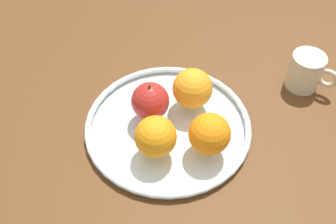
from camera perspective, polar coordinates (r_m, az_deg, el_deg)
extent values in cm
cube|color=#593418|center=(76.75, 0.00, -3.32)|extent=(123.25, 123.25, 4.00)
cylinder|color=silver|center=(74.94, 0.00, -2.25)|extent=(30.74, 30.74, 0.60)
torus|color=silver|center=(74.24, 0.00, -1.82)|extent=(32.03, 32.03, 1.20)
sphere|color=#AD2521|center=(72.72, -2.47, 1.80)|extent=(7.29, 7.29, 7.29)
cylinder|color=#593819|center=(69.94, -2.57, 3.94)|extent=(0.44, 0.44, 1.20)
sphere|color=orange|center=(66.96, -1.85, -3.67)|extent=(7.49, 7.49, 7.49)
sphere|color=orange|center=(74.50, 3.64, 3.50)|extent=(7.83, 7.83, 7.83)
sphere|color=orange|center=(67.68, 6.16, -3.23)|extent=(7.51, 7.51, 7.51)
cylinder|color=beige|center=(85.33, 19.60, 5.70)|extent=(6.92, 6.92, 7.84)
torus|color=beige|center=(84.80, 22.55, 4.63)|extent=(4.45, 1.00, 4.45)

